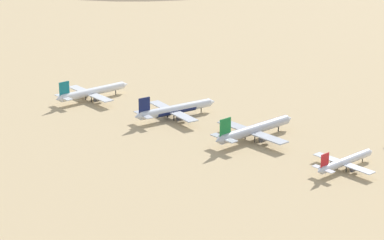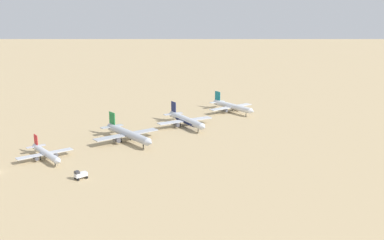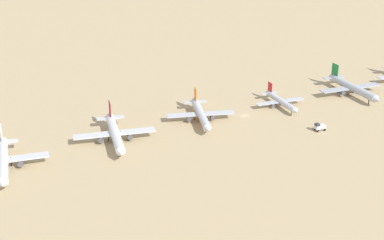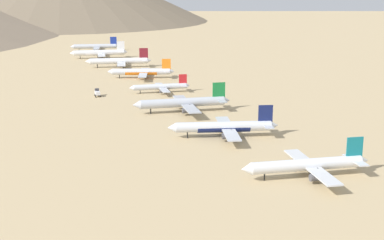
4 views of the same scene
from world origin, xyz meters
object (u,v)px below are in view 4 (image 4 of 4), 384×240
(parked_jet_5, at_px, (184,103))
(service_truck, at_px, (97,92))
(parked_jet_4, at_px, (161,87))
(parked_jet_7, at_px, (308,165))
(parked_jet_0, at_px, (96,46))
(parked_jet_1, at_px, (100,53))
(parked_jet_2, at_px, (120,61))
(parked_jet_3, at_px, (142,72))
(parked_jet_6, at_px, (225,127))

(parked_jet_5, height_order, service_truck, parked_jet_5)
(parked_jet_4, bearing_deg, parked_jet_5, 95.38)
(parked_jet_7, bearing_deg, parked_jet_4, -78.85)
(parked_jet_0, distance_m, parked_jet_1, 43.31)
(service_truck, bearing_deg, parked_jet_1, -92.28)
(parked_jet_0, bearing_deg, parked_jet_2, 98.79)
(parked_jet_1, bearing_deg, parked_jet_5, 100.04)
(parked_jet_4, relative_size, parked_jet_5, 0.73)
(parked_jet_1, distance_m, service_truck, 140.11)
(parked_jet_0, distance_m, parked_jet_3, 136.57)
(parked_jet_3, bearing_deg, service_truck, 60.02)
(parked_jet_1, xyz_separation_m, parked_jet_6, (-40.57, 225.79, -0.07))
(parked_jet_7, bearing_deg, parked_jet_1, -78.64)
(parked_jet_1, distance_m, parked_jet_5, 185.35)
(parked_jet_6, bearing_deg, parked_jet_5, -79.20)
(parked_jet_3, height_order, parked_jet_6, parked_jet_6)
(parked_jet_2, xyz_separation_m, parked_jet_6, (-28.45, 178.66, -0.24))
(parked_jet_4, bearing_deg, service_truck, 5.12)
(parked_jet_0, xyz_separation_m, parked_jet_6, (-42.43, 269.06, 0.20))
(parked_jet_4, height_order, parked_jet_5, parked_jet_5)
(parked_jet_0, bearing_deg, parked_jet_5, 98.61)
(parked_jet_2, relative_size, service_truck, 8.36)
(parked_jet_2, bearing_deg, parked_jet_7, 100.71)
(parked_jet_0, height_order, parked_jet_3, parked_jet_3)
(parked_jet_0, relative_size, parked_jet_6, 0.94)
(parked_jet_5, relative_size, parked_jet_6, 1.06)
(parked_jet_1, height_order, service_truck, parked_jet_1)
(parked_jet_0, bearing_deg, parked_jet_1, 92.46)
(parked_jet_7, relative_size, service_truck, 7.73)
(service_truck, bearing_deg, parked_jet_2, -100.79)
(service_truck, bearing_deg, parked_jet_4, -174.88)
(parked_jet_2, height_order, parked_jet_6, parked_jet_2)
(parked_jet_6, height_order, parked_jet_7, parked_jet_6)
(parked_jet_3, bearing_deg, parked_jet_1, -76.05)
(parked_jet_0, height_order, parked_jet_6, parked_jet_6)
(parked_jet_0, xyz_separation_m, parked_jet_2, (-13.98, 90.39, 0.44))
(parked_jet_1, relative_size, parked_jet_6, 1.01)
(parked_jet_2, xyz_separation_m, parked_jet_7, (-42.84, 226.47, -0.33))
(parked_jet_5, distance_m, parked_jet_7, 93.86)
(parked_jet_6, relative_size, parked_jet_7, 1.04)
(parked_jet_3, relative_size, parked_jet_5, 0.90)
(parked_jet_4, bearing_deg, parked_jet_2, -79.97)
(parked_jet_3, bearing_deg, parked_jet_2, -76.56)
(parked_jet_5, distance_m, parked_jet_6, 44.07)
(parked_jet_0, relative_size, service_truck, 7.53)
(parked_jet_1, bearing_deg, parked_jet_0, -87.54)
(parked_jet_6, height_order, service_truck, parked_jet_6)
(parked_jet_3, bearing_deg, parked_jet_4, 96.70)
(parked_jet_5, xyz_separation_m, service_truck, (37.89, -42.53, -2.35))
(parked_jet_2, bearing_deg, parked_jet_3, 103.44)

